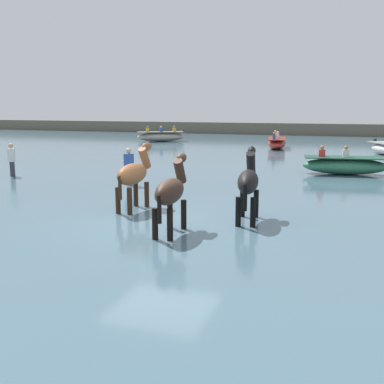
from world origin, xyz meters
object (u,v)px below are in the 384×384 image
boat_far_offshore (277,143)px  person_spectator_far (12,162)px  person_onlooker_right (129,169)px  horse_lead_dark_bay (171,193)px  horse_trailing_black (248,183)px  horse_flank_chestnut (134,175)px  boat_near_port (345,166)px  boat_mid_outer (161,136)px

boat_far_offshore → person_spectator_far: bearing=-117.0°
person_onlooker_right → horse_lead_dark_bay: bearing=-55.1°
horse_trailing_black → person_spectator_far: (-10.82, 4.21, -0.37)m
horse_lead_dark_bay → horse_flank_chestnut: size_ratio=0.97×
horse_trailing_black → boat_far_offshore: 20.71m
boat_near_port → boat_far_offshore: bearing=112.4°
horse_trailing_black → person_onlooker_right: (-5.29, 3.89, -0.37)m
horse_flank_chestnut → person_spectator_far: 8.54m
horse_trailing_black → horse_flank_chestnut: (-3.28, 0.23, 0.00)m
boat_far_offshore → person_onlooker_right: (-2.80, -16.66, 0.24)m
horse_trailing_black → horse_flank_chestnut: size_ratio=1.00×
horse_lead_dark_bay → horse_trailing_black: horse_trailing_black is taller
horse_flank_chestnut → boat_near_port: (5.44, 9.04, -0.59)m
horse_flank_chestnut → boat_near_port: 10.56m
boat_far_offshore → person_spectator_far: person_spectator_far is taller
person_onlooker_right → person_spectator_far: same height
horse_lead_dark_bay → horse_flank_chestnut: (-1.87, 1.92, 0.03)m
boat_mid_outer → person_onlooker_right: bearing=-70.2°
boat_mid_outer → person_spectator_far: person_spectator_far is taller
boat_near_port → person_onlooker_right: (-7.45, -5.37, 0.22)m
horse_flank_chestnut → boat_mid_outer: horse_flank_chestnut is taller
person_onlooker_right → person_spectator_far: size_ratio=1.00×
person_spectator_far → horse_flank_chestnut: bearing=-27.8°
horse_lead_dark_bay → horse_trailing_black: (1.40, 1.69, 0.03)m
horse_flank_chestnut → person_spectator_far: (-7.55, 3.98, -0.37)m
boat_far_offshore → boat_near_port: boat_near_port is taller
horse_trailing_black → boat_mid_outer: (-12.43, 23.68, -0.56)m
boat_far_offshore → boat_mid_outer: bearing=162.5°
horse_lead_dark_bay → boat_near_port: horse_lead_dark_bay is taller
horse_flank_chestnut → boat_far_offshore: bearing=87.8°
boat_far_offshore → person_onlooker_right: person_onlooker_right is taller
horse_lead_dark_bay → boat_mid_outer: (-11.03, 25.37, -0.53)m
boat_near_port → boat_mid_outer: boat_mid_outer is taller
boat_near_port → boat_mid_outer: 20.51m
horse_trailing_black → person_onlooker_right: size_ratio=1.28×
horse_trailing_black → boat_near_port: horse_trailing_black is taller
horse_flank_chestnut → boat_far_offshore: horse_flank_chestnut is taller
person_onlooker_right → boat_far_offshore: bearing=80.5°
horse_trailing_black → horse_flank_chestnut: 3.29m
boat_near_port → person_spectator_far: person_spectator_far is taller
person_spectator_far → boat_mid_outer: bearing=94.7°
horse_flank_chestnut → boat_mid_outer: (-9.15, 23.45, -0.56)m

